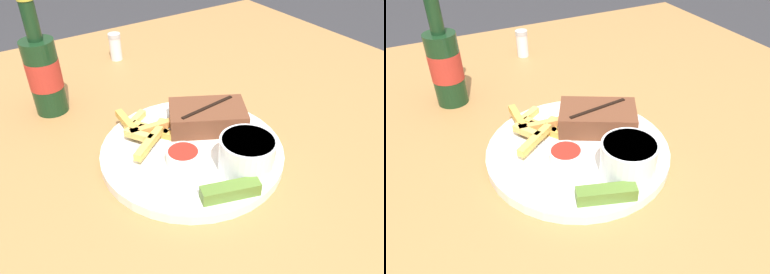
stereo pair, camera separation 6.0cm
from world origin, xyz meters
The scene contains 10 objects.
dining_table centered at (0.00, 0.00, 0.68)m, with size 1.30×1.24×0.75m.
dinner_plate centered at (0.00, 0.00, 0.76)m, with size 0.30×0.30×0.02m.
steak_portion centered at (0.06, 0.04, 0.79)m, with size 0.15×0.13×0.04m.
fries_pile centered at (-0.05, 0.07, 0.78)m, with size 0.10×0.14×0.02m.
coleslaw_cup centered at (0.04, -0.09, 0.80)m, with size 0.08×0.08×0.05m.
dipping_sauce_cup centered at (-0.03, -0.03, 0.78)m, with size 0.05×0.05×0.02m.
pickle_spear centered at (-0.02, -0.12, 0.78)m, with size 0.09×0.05×0.02m.
fork_utensil centered at (-0.07, 0.04, 0.77)m, with size 0.12×0.08×0.00m.
beer_bottle centered at (-0.15, 0.27, 0.83)m, with size 0.06×0.06×0.23m.
salt_shaker centered at (0.05, 0.42, 0.78)m, with size 0.03×0.03×0.07m.
Camera 1 is at (-0.27, -0.40, 1.14)m, focal length 35.00 mm.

